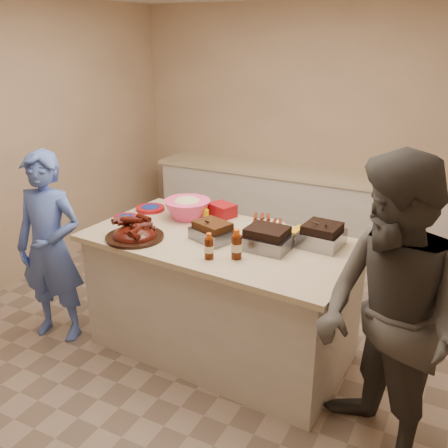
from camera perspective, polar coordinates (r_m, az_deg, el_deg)
The scene contains 19 objects.
room at distance 4.20m, azimuth -1.15°, elevation -13.06°, with size 4.50×5.00×2.70m, color tan, non-canonical shape.
back_counter at distance 5.83m, azimuth 9.23°, elevation 1.61°, with size 3.60×0.64×0.90m, color beige, non-canonical shape.
island at distance 4.10m, azimuth -0.33°, elevation -14.03°, with size 2.00×1.05×0.95m, color beige, non-canonical shape.
rib_platter at distance 3.71m, azimuth -10.14°, elevation -1.62°, with size 0.43×0.43×0.17m, color #460F08, non-canonical shape.
pulled_pork_tray at distance 3.63m, azimuth -1.31°, elevation -1.82°, with size 0.29×0.22×0.09m, color #47230F.
brisket_tray at distance 3.50m, azimuth 4.90°, elevation -2.78°, with size 0.32×0.27×0.10m, color black.
roasting_pan at distance 3.59m, azimuth 11.02°, elevation -2.46°, with size 0.28×0.28×0.11m, color gray.
coleslaw_bowl at distance 4.07m, azimuth -4.19°, elevation 0.71°, with size 0.38×0.38×0.26m, color #FF4487, non-canonical shape.
sausage_plate at distance 3.88m, azimuth 4.96°, elevation -0.35°, with size 0.30×0.30×0.05m, color silver.
mac_cheese_dish at distance 3.61m, azimuth 9.92°, elevation -2.23°, with size 0.33×0.24×0.09m, color #FFBA0B.
bbq_bottle_a at distance 3.33m, azimuth -1.71°, elevation -3.96°, with size 0.06×0.06×0.18m, color #3E1304.
bbq_bottle_b at distance 3.33m, azimuth 1.43°, elevation -3.95°, with size 0.07×0.07×0.21m, color #3E1304.
mustard_bottle at distance 3.98m, azimuth -2.06°, elevation 0.30°, with size 0.05×0.05×0.13m, color #DBA002.
sauce_bowl at distance 3.86m, azimuth -0.61°, elevation -0.37°, with size 0.13×0.04×0.13m, color silver.
plate_stack_large at distance 4.29m, azimuth -8.40°, elevation 1.58°, with size 0.24×0.24×0.03m, color maroon.
plate_stack_small at distance 4.10m, azimuth -11.15°, elevation 0.49°, with size 0.20×0.20×0.03m, color maroon.
plastic_cup at distance 4.34m, azimuth -5.25°, elevation 1.95°, with size 0.11×0.10×0.11m, color #985F1D.
basket_stack at distance 4.10m, azimuth -0.21°, elevation 0.91°, with size 0.21×0.16×0.10m, color maroon.
guest_blue at distance 4.50m, azimuth -18.07°, elevation -11.71°, with size 0.56×1.55×0.37m, color #4B6AC8.
Camera 1 is at (1.69, -3.05, 2.34)m, focal length 40.00 mm.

